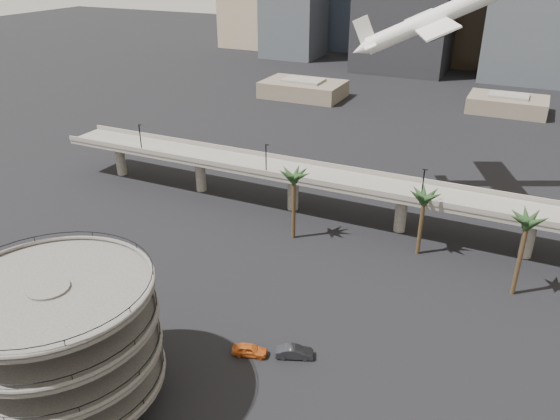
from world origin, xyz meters
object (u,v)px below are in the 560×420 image
at_px(parking_ramp, 59,336).
at_px(airborne_jet, 433,20).
at_px(overpass, 346,185).
at_px(car_b, 294,352).
at_px(car_a, 250,350).

height_order(parking_ramp, airborne_jet, airborne_jet).
height_order(parking_ramp, overpass, parking_ramp).
bearing_deg(parking_ramp, overpass, 77.57).
bearing_deg(car_b, airborne_jet, -24.23).
bearing_deg(parking_ramp, car_b, 42.07).
distance_m(overpass, car_a, 43.26).
distance_m(parking_ramp, airborne_jet, 84.30).
height_order(parking_ramp, car_b, parking_ramp).
bearing_deg(car_a, car_b, -84.39).
xyz_separation_m(car_a, car_b, (5.49, 2.10, 0.02)).
xyz_separation_m(overpass, car_b, (7.35, -40.63, -6.53)).
height_order(airborne_jet, car_a, airborne_jet).
height_order(overpass, car_a, overpass).
relative_size(parking_ramp, airborne_jet, 0.75).
relative_size(overpass, car_b, 26.29).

